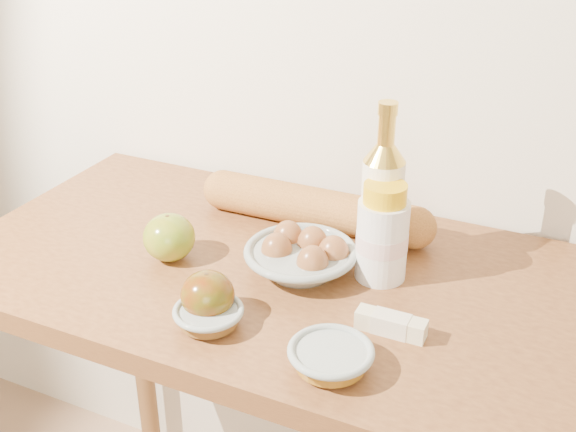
{
  "coord_description": "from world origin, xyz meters",
  "views": [
    {
      "loc": [
        0.43,
        0.23,
        1.55
      ],
      "look_at": [
        0.0,
        1.15,
        1.02
      ],
      "focal_mm": 45.0,
      "sensor_mm": 36.0,
      "label": 1
    }
  ],
  "objects_px": {
    "bourbon_bottle": "(382,201)",
    "egg_bowl": "(302,256)",
    "cream_bottle": "(382,235)",
    "table": "(295,331)",
    "baguette": "(314,208)"
  },
  "relations": [
    {
      "from": "table",
      "to": "cream_bottle",
      "type": "distance_m",
      "value": 0.25
    },
    {
      "from": "table",
      "to": "baguette",
      "type": "bearing_deg",
      "value": 102.51
    },
    {
      "from": "table",
      "to": "egg_bowl",
      "type": "distance_m",
      "value": 0.15
    },
    {
      "from": "table",
      "to": "baguette",
      "type": "distance_m",
      "value": 0.23
    },
    {
      "from": "baguette",
      "to": "table",
      "type": "bearing_deg",
      "value": -78.53
    },
    {
      "from": "egg_bowl",
      "to": "baguette",
      "type": "relative_size",
      "value": 0.48
    },
    {
      "from": "egg_bowl",
      "to": "bourbon_bottle",
      "type": "bearing_deg",
      "value": 35.81
    },
    {
      "from": "cream_bottle",
      "to": "baguette",
      "type": "height_order",
      "value": "cream_bottle"
    },
    {
      "from": "egg_bowl",
      "to": "baguette",
      "type": "height_order",
      "value": "baguette"
    },
    {
      "from": "bourbon_bottle",
      "to": "baguette",
      "type": "relative_size",
      "value": 0.62
    },
    {
      "from": "egg_bowl",
      "to": "baguette",
      "type": "xyz_separation_m",
      "value": [
        -0.04,
        0.15,
        0.01
      ]
    },
    {
      "from": "bourbon_bottle",
      "to": "egg_bowl",
      "type": "height_order",
      "value": "bourbon_bottle"
    },
    {
      "from": "cream_bottle",
      "to": "egg_bowl",
      "type": "distance_m",
      "value": 0.14
    },
    {
      "from": "table",
      "to": "bourbon_bottle",
      "type": "relative_size",
      "value": 4.16
    },
    {
      "from": "cream_bottle",
      "to": "baguette",
      "type": "relative_size",
      "value": 0.36
    }
  ]
}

